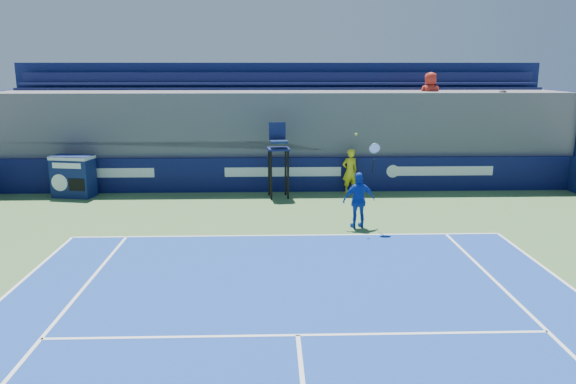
{
  "coord_description": "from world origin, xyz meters",
  "views": [
    {
      "loc": [
        -0.42,
        -1.94,
        4.28
      ],
      "look_at": [
        0.0,
        11.5,
        1.25
      ],
      "focal_mm": 35.0,
      "sensor_mm": 36.0,
      "label": 1
    }
  ],
  "objects_px": {
    "ball_person": "(350,171)",
    "match_clock": "(73,175)",
    "tennis_player": "(359,200)",
    "umpire_chair": "(278,152)"
  },
  "relations": [
    {
      "from": "ball_person",
      "to": "match_clock",
      "type": "height_order",
      "value": "ball_person"
    },
    {
      "from": "match_clock",
      "to": "ball_person",
      "type": "bearing_deg",
      "value": 1.54
    },
    {
      "from": "match_clock",
      "to": "tennis_player",
      "type": "xyz_separation_m",
      "value": [
        8.9,
        -3.95,
        0.04
      ]
    },
    {
      "from": "ball_person",
      "to": "tennis_player",
      "type": "distance_m",
      "value": 4.21
    },
    {
      "from": "ball_person",
      "to": "match_clock",
      "type": "distance_m",
      "value": 9.25
    },
    {
      "from": "ball_person",
      "to": "umpire_chair",
      "type": "xyz_separation_m",
      "value": [
        -2.45,
        -0.5,
        0.75
      ]
    },
    {
      "from": "ball_person",
      "to": "tennis_player",
      "type": "xyz_separation_m",
      "value": [
        -0.34,
        -4.19,
        0.0
      ]
    },
    {
      "from": "match_clock",
      "to": "umpire_chair",
      "type": "distance_m",
      "value": 6.85
    },
    {
      "from": "ball_person",
      "to": "tennis_player",
      "type": "height_order",
      "value": "tennis_player"
    },
    {
      "from": "ball_person",
      "to": "umpire_chair",
      "type": "height_order",
      "value": "umpire_chair"
    }
  ]
}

